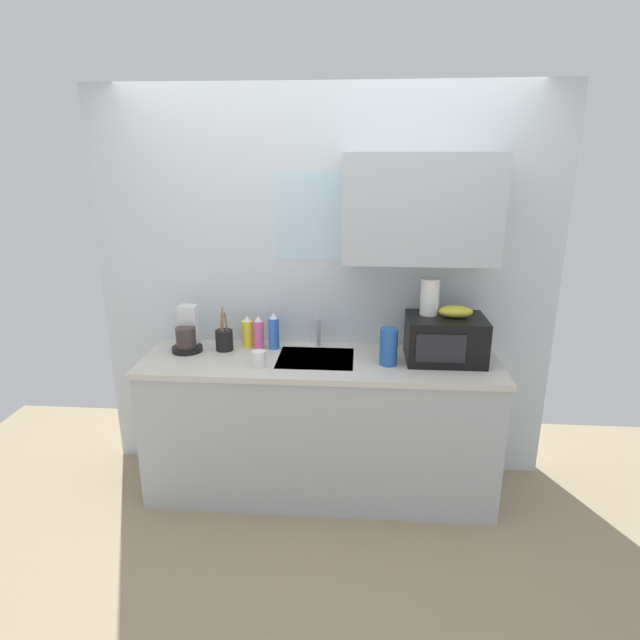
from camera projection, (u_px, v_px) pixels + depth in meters
name	position (u px, v px, depth m)	size (l,w,h in m)	color
kitchen_wall_assembly	(341.00, 275.00, 3.35)	(2.93, 0.42, 2.50)	silver
counter_unit	(320.00, 425.00, 3.33)	(2.16, 0.63, 0.90)	#B2B7BC
sink_faucet	(319.00, 333.00, 3.41)	(0.03, 0.03, 0.18)	#B2B5BA
microwave	(445.00, 339.00, 3.15)	(0.46, 0.35, 0.27)	black
banana_bunch	(456.00, 312.00, 3.10)	(0.20, 0.11, 0.07)	gold
paper_towel_roll	(430.00, 297.00, 3.14)	(0.11, 0.11, 0.22)	white
coffee_maker	(188.00, 334.00, 3.34)	(0.19, 0.21, 0.28)	black
dish_soap_bottle_blue	(274.00, 332.00, 3.36)	(0.07, 0.07, 0.24)	blue
dish_soap_bottle_pink	(259.00, 333.00, 3.35)	(0.07, 0.07, 0.22)	#E55999
dish_soap_bottle_yellow	(248.00, 332.00, 3.39)	(0.07, 0.07, 0.21)	yellow
cereal_canister	(389.00, 347.00, 3.09)	(0.10, 0.10, 0.22)	#2659A5
mug_white	(259.00, 359.00, 3.08)	(0.08, 0.08, 0.10)	white
utensil_crock	(224.00, 339.00, 3.34)	(0.11, 0.11, 0.29)	black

